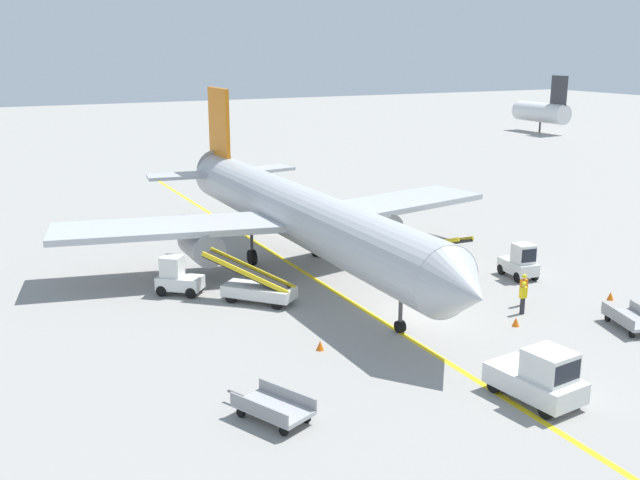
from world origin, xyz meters
TOP-DOWN VIEW (x-y plane):
  - ground_plane at (0.00, 0.00)m, footprint 300.00×300.00m
  - taxi_line_yellow at (-1.74, 5.00)m, footprint 0.52×80.00m
  - airliner at (-1.75, 10.62)m, footprint 28.61×35.21m
  - pushback_tug at (-0.80, -9.76)m, footprint 2.35×3.82m
  - baggage_tug_near_wing at (9.03, 2.71)m, footprint 1.56×2.53m
  - baggage_tug_by_cargo_door at (-9.59, 8.68)m, footprint 2.69×2.51m
  - belt_loader_forward_hold at (-6.20, 5.54)m, footprint 4.29×4.53m
  - belt_loader_aft_hold at (6.34, 6.66)m, footprint 2.09×5.14m
  - baggage_cart_loaded at (-10.38, -6.63)m, footprint 2.58×3.75m
  - baggage_cart_empty_trailing at (8.43, -5.91)m, footprint 2.30×3.83m
  - ground_crew_marshaller at (5.13, -2.03)m, footprint 0.36×0.24m
  - ground_crew_wing_walker at (6.01, -1.07)m, footprint 0.36×0.24m
  - safety_cone_nose_left at (3.70, -3.24)m, footprint 0.36×0.36m
  - safety_cone_nose_right at (10.79, -2.46)m, footprint 0.36×0.36m
  - safety_cone_wingtip_left at (-6.05, -1.69)m, footprint 0.36×0.36m
  - distant_aircraft_far_left at (62.51, 59.93)m, footprint 3.00×10.10m

SIDE VIEW (x-z plane):
  - ground_plane at x=0.00m, z-range 0.00..0.00m
  - taxi_line_yellow at x=-1.74m, z-range 0.00..0.01m
  - safety_cone_nose_left at x=3.70m, z-range 0.00..0.44m
  - safety_cone_nose_right at x=10.79m, z-range 0.00..0.44m
  - safety_cone_wingtip_left at x=-6.05m, z-range 0.00..0.44m
  - baggage_cart_loaded at x=-10.38m, z-range 0.00..0.94m
  - baggage_cart_empty_trailing at x=8.43m, z-range 0.00..0.94m
  - belt_loader_forward_hold at x=-6.20m, z-range -0.52..2.07m
  - belt_loader_aft_hold at x=6.34m, z-range -0.52..2.07m
  - ground_crew_marshaller at x=5.13m, z-range 0.06..1.76m
  - ground_crew_wing_walker at x=6.01m, z-range 0.06..1.76m
  - baggage_tug_near_wing at x=9.03m, z-range -0.12..1.98m
  - baggage_tug_by_cargo_door at x=-9.59m, z-range -0.12..1.98m
  - pushback_tug at x=-0.80m, z-range -0.11..2.09m
  - distant_aircraft_far_left at x=62.51m, z-range -1.18..7.62m
  - airliner at x=-1.75m, z-range -1.63..8.47m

